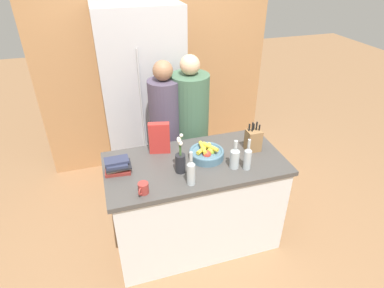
% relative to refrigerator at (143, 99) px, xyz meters
% --- Properties ---
extents(ground_plane, '(14.00, 14.00, 0.00)m').
position_rel_refrigerator_xyz_m(ground_plane, '(0.23, -1.20, -1.00)').
color(ground_plane, '#936B47').
extents(kitchen_island, '(1.51, 0.76, 0.90)m').
position_rel_refrigerator_xyz_m(kitchen_island, '(0.23, -1.20, -0.54)').
color(kitchen_island, silver).
rests_on(kitchen_island, ground_plane).
extents(back_wall_wood, '(2.71, 0.12, 2.60)m').
position_rel_refrigerator_xyz_m(back_wall_wood, '(0.23, 0.36, 0.30)').
color(back_wall_wood, '#AD7A4C').
rests_on(back_wall_wood, ground_plane).
extents(refrigerator, '(0.86, 0.63, 1.99)m').
position_rel_refrigerator_xyz_m(refrigerator, '(0.00, 0.00, 0.00)').
color(refrigerator, '#B7B7BC').
rests_on(refrigerator, ground_plane).
extents(fruit_bowl, '(0.29, 0.29, 0.13)m').
position_rel_refrigerator_xyz_m(fruit_bowl, '(0.34, -1.17, -0.05)').
color(fruit_bowl, slate).
rests_on(fruit_bowl, kitchen_island).
extents(knife_block, '(0.13, 0.11, 0.28)m').
position_rel_refrigerator_xyz_m(knife_block, '(0.77, -1.17, 0.00)').
color(knife_block, olive).
rests_on(knife_block, kitchen_island).
extents(flower_vase, '(0.08, 0.08, 0.35)m').
position_rel_refrigerator_xyz_m(flower_vase, '(0.07, -1.30, 0.01)').
color(flower_vase, '#232328').
rests_on(flower_vase, kitchen_island).
extents(cereal_box, '(0.19, 0.10, 0.28)m').
position_rel_refrigerator_xyz_m(cereal_box, '(-0.02, -0.97, 0.05)').
color(cereal_box, red).
rests_on(cereal_box, kitchen_island).
extents(coffee_mug, '(0.09, 0.10, 0.09)m').
position_rel_refrigerator_xyz_m(coffee_mug, '(-0.26, -1.47, -0.05)').
color(coffee_mug, '#99332D').
rests_on(coffee_mug, kitchen_island).
extents(book_stack, '(0.21, 0.16, 0.11)m').
position_rel_refrigerator_xyz_m(book_stack, '(-0.40, -1.15, -0.04)').
color(book_stack, maroon).
rests_on(book_stack, kitchen_island).
extents(bottle_oil, '(0.06, 0.06, 0.29)m').
position_rel_refrigerator_xyz_m(bottle_oil, '(0.11, -1.47, 0.02)').
color(bottle_oil, '#B2BCC1').
rests_on(bottle_oil, kitchen_island).
extents(bottle_vinegar, '(0.08, 0.08, 0.25)m').
position_rel_refrigerator_xyz_m(bottle_vinegar, '(0.51, -1.37, 0.00)').
color(bottle_vinegar, '#B2BCC1').
rests_on(bottle_vinegar, kitchen_island).
extents(bottle_wine, '(0.06, 0.06, 0.27)m').
position_rel_refrigerator_xyz_m(bottle_wine, '(0.60, -1.41, 0.01)').
color(bottle_wine, '#B2BCC1').
rests_on(bottle_wine, kitchen_island).
extents(person_at_sink, '(0.30, 0.30, 1.59)m').
position_rel_refrigerator_xyz_m(person_at_sink, '(0.12, -0.57, -0.10)').
color(person_at_sink, '#383842').
rests_on(person_at_sink, ground_plane).
extents(person_in_blue, '(0.37, 0.37, 1.61)m').
position_rel_refrigerator_xyz_m(person_in_blue, '(0.38, -0.56, -0.10)').
color(person_in_blue, '#383842').
rests_on(person_in_blue, ground_plane).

